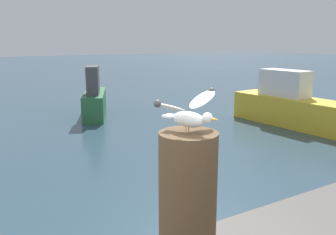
{
  "coord_description": "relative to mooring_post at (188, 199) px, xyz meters",
  "views": [
    {
      "loc": [
        -0.45,
        -2.11,
        2.74
      ],
      "look_at": [
        0.8,
        -0.06,
        2.21
      ],
      "focal_mm": 38.38,
      "sensor_mm": 36.0,
      "label": 1
    }
  ],
  "objects": [
    {
      "name": "mooring_post",
      "position": [
        0.0,
        0.0,
        0.0
      ],
      "size": [
        0.38,
        0.38,
        0.9
      ],
      "primitive_type": "cylinder",
      "color": "#4C3823",
      "rests_on": "harbor_quay"
    },
    {
      "name": "seagull",
      "position": [
        0.0,
        -0.0,
        0.58
      ],
      "size": [
        0.63,
        0.39,
        0.25
      ],
      "color": "tan",
      "rests_on": "mooring_post"
    },
    {
      "name": "boat_yellow",
      "position": [
        8.11,
        5.3,
        -1.13
      ],
      "size": [
        1.44,
        5.39,
        1.77
      ],
      "color": "yellow",
      "rests_on": "ground_plane"
    },
    {
      "name": "boat_green",
      "position": [
        3.15,
        10.62,
        -1.13
      ],
      "size": [
        1.92,
        3.3,
        1.84
      ],
      "color": "#2D6B3D",
      "rests_on": "ground_plane"
    }
  ]
}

